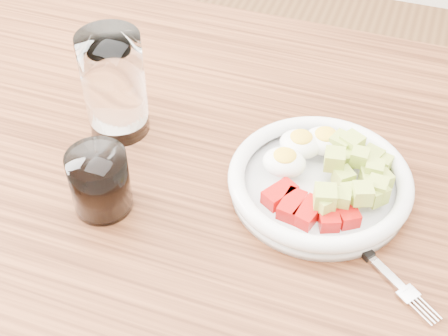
% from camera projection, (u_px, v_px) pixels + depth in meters
% --- Properties ---
extents(dining_table, '(1.50, 0.90, 0.77)m').
position_uv_depth(dining_table, '(228.00, 238.00, 0.91)').
color(dining_table, brown).
rests_on(dining_table, ground).
extents(bowl, '(0.24, 0.24, 0.06)m').
position_uv_depth(bowl, '(321.00, 179.00, 0.82)').
color(bowl, white).
rests_on(bowl, dining_table).
extents(fork, '(0.17, 0.14, 0.01)m').
position_uv_depth(fork, '(359.00, 246.00, 0.76)').
color(fork, black).
rests_on(fork, dining_table).
extents(water_glass, '(0.09, 0.09, 0.16)m').
position_uv_depth(water_glass, '(114.00, 85.00, 0.87)').
color(water_glass, white).
rests_on(water_glass, dining_table).
extents(coffee_glass, '(0.08, 0.08, 0.09)m').
position_uv_depth(coffee_glass, '(100.00, 182.00, 0.79)').
color(coffee_glass, white).
rests_on(coffee_glass, dining_table).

